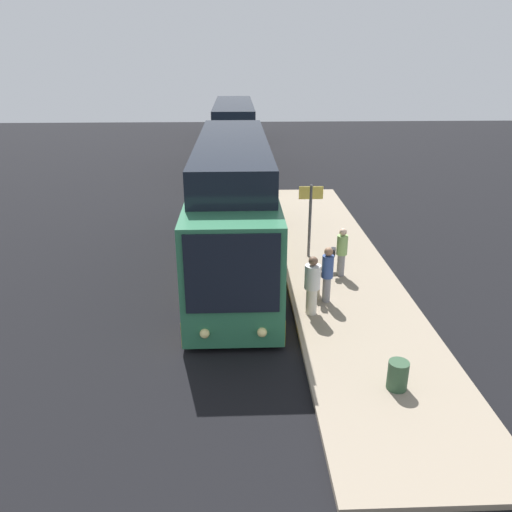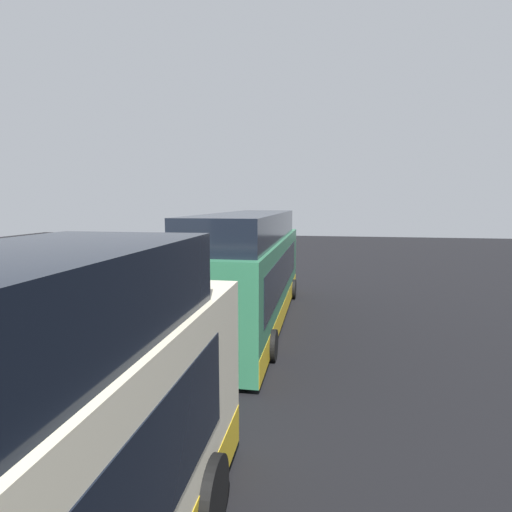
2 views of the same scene
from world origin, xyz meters
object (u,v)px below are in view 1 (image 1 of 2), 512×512
(bus_lead, at_px, (233,209))
(bus_third, at_px, (235,122))
(suitcase, at_px, (315,284))
(passenger_with_bags, at_px, (312,284))
(bus_second, at_px, (234,143))
(trash_bin, at_px, (398,375))
(sign_post, at_px, (310,211))
(passenger_boarding, at_px, (327,272))
(passenger_waiting, at_px, (341,250))

(bus_lead, height_order, bus_third, bus_lead)
(suitcase, bearing_deg, bus_lead, -142.79)
(passenger_with_bags, bearing_deg, bus_second, 95.80)
(bus_second, bearing_deg, trash_bin, 9.17)
(bus_lead, bearing_deg, trash_bin, 24.49)
(passenger_with_bags, relative_size, suitcase, 1.75)
(passenger_with_bags, height_order, sign_post, sign_post)
(passenger_boarding, relative_size, suitcase, 1.73)
(bus_lead, relative_size, suitcase, 12.44)
(passenger_with_bags, bearing_deg, bus_lead, 115.70)
(passenger_boarding, xyz_separation_m, passenger_with_bags, (0.70, -0.52, -0.01))
(passenger_boarding, relative_size, sign_post, 0.65)
(suitcase, bearing_deg, trash_bin, 13.65)
(suitcase, distance_m, trash_bin, 4.64)
(bus_second, height_order, passenger_boarding, bus_second)
(passenger_boarding, bearing_deg, passenger_waiting, -14.76)
(passenger_boarding, relative_size, passenger_with_bags, 0.99)
(passenger_boarding, distance_m, suitcase, 0.73)
(sign_post, bearing_deg, bus_third, -174.48)
(bus_second, xyz_separation_m, suitcase, (17.11, 2.40, -1.38))
(passenger_with_bags, relative_size, sign_post, 0.66)
(bus_third, bearing_deg, sign_post, 5.52)
(bus_third, distance_m, passenger_boarding, 30.91)
(bus_third, height_order, passenger_boarding, bus_third)
(passenger_boarding, relative_size, trash_bin, 2.56)
(bus_lead, relative_size, sign_post, 4.65)
(passenger_with_bags, bearing_deg, suitcase, 75.62)
(bus_lead, bearing_deg, passenger_boarding, 36.65)
(passenger_with_bags, relative_size, trash_bin, 2.60)
(bus_lead, xyz_separation_m, suitcase, (3.16, 2.40, -1.38))
(passenger_boarding, bearing_deg, suitcase, 40.38)
(passenger_waiting, xyz_separation_m, passenger_with_bags, (2.52, -1.30, 0.03))
(passenger_boarding, xyz_separation_m, passenger_waiting, (-1.82, 0.78, -0.05))
(sign_post, bearing_deg, bus_lead, -91.38)
(bus_second, bearing_deg, passenger_with_bags, 6.67)
(sign_post, bearing_deg, bus_second, -169.35)
(bus_lead, height_order, passenger_waiting, bus_lead)
(sign_post, xyz_separation_m, trash_bin, (7.60, 0.85, -1.33))
(bus_third, bearing_deg, passenger_waiting, 6.74)
(sign_post, distance_m, trash_bin, 7.77)
(bus_lead, height_order, trash_bin, bus_lead)
(bus_lead, distance_m, passenger_waiting, 3.95)
(bus_second, height_order, passenger_waiting, bus_second)
(bus_second, distance_m, suitcase, 17.33)
(bus_lead, relative_size, bus_second, 0.98)
(passenger_waiting, height_order, sign_post, sign_post)
(bus_third, height_order, passenger_waiting, bus_third)
(suitcase, bearing_deg, passenger_with_bags, -13.52)
(passenger_boarding, bearing_deg, bus_lead, 45.08)
(passenger_waiting, bearing_deg, suitcase, 160.48)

